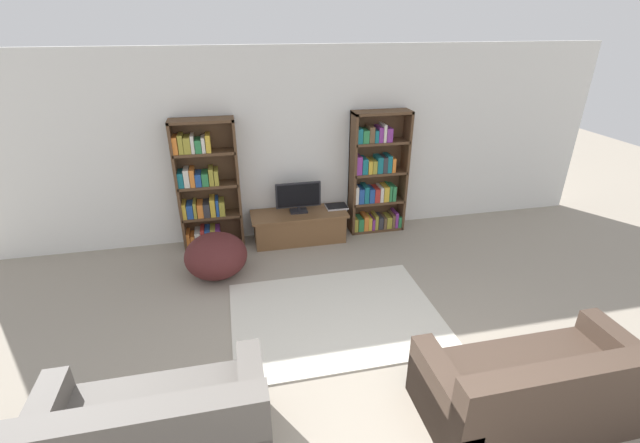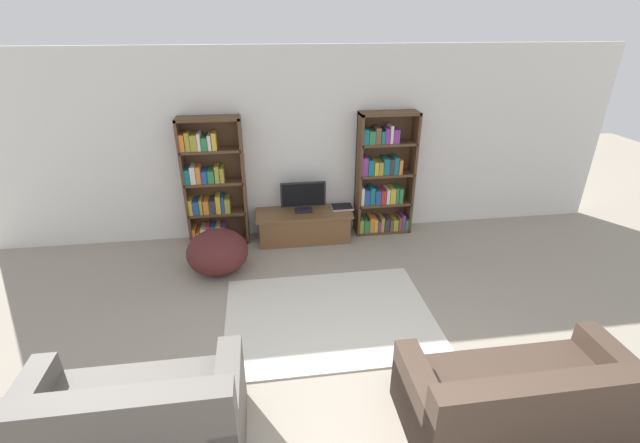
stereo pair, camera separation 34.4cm
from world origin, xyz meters
TOP-DOWN VIEW (x-y plane):
  - wall_back at (0.00, 4.23)m, footprint 8.80×0.06m
  - bookshelf_left at (-1.38, 4.05)m, footprint 0.81×0.30m
  - bookshelf_right at (1.01, 4.05)m, footprint 0.81×0.30m
  - tv_stand at (-0.15, 3.92)m, footprint 1.34×0.51m
  - television at (-0.15, 3.94)m, footprint 0.63×0.16m
  - laptop at (0.41, 3.99)m, footprint 0.30×0.24m
  - area_rug at (-0.07, 2.10)m, footprint 2.19×1.63m
  - couch_left_sectional at (-1.70, 0.67)m, footprint 1.54×0.91m
  - couch_right_sofa at (1.16, 0.55)m, footprint 1.76×0.85m
  - beanbag_ottoman at (-1.30, 3.21)m, footprint 0.76×0.76m

SIDE VIEW (x-z plane):
  - area_rug at x=-0.07m, z-range 0.00..0.02m
  - tv_stand at x=-0.15m, z-range 0.00..0.43m
  - couch_right_sofa at x=1.16m, z-range -0.12..0.66m
  - beanbag_ottoman at x=-1.30m, z-range 0.00..0.54m
  - couch_left_sectional at x=-1.70m, z-range -0.16..0.79m
  - laptop at x=0.41m, z-range 0.43..0.45m
  - television at x=-0.15m, z-range 0.44..0.87m
  - bookshelf_right at x=1.01m, z-range -0.06..1.70m
  - bookshelf_left at x=-1.38m, z-range -0.04..1.73m
  - wall_back at x=0.00m, z-range 0.00..2.60m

